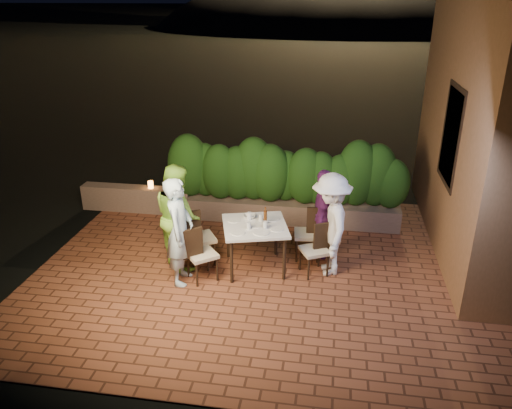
% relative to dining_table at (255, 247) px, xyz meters
% --- Properties ---
extents(ground, '(400.00, 400.00, 0.00)m').
position_rel_dining_table_xyz_m(ground, '(0.11, -0.44, -0.40)').
color(ground, black).
rests_on(ground, ground).
extents(terrace_floor, '(7.00, 6.00, 0.15)m').
position_rel_dining_table_xyz_m(terrace_floor, '(0.11, 0.06, -0.45)').
color(terrace_floor, brown).
rests_on(terrace_floor, ground).
extents(building_wall, '(1.60, 5.00, 5.00)m').
position_rel_dining_table_xyz_m(building_wall, '(3.71, 1.56, 2.12)').
color(building_wall, '#925F39').
rests_on(building_wall, ground).
extents(window_pane, '(0.08, 1.00, 1.40)m').
position_rel_dining_table_xyz_m(window_pane, '(2.93, 1.06, 1.62)').
color(window_pane, black).
rests_on(window_pane, building_wall).
extents(window_frame, '(0.06, 1.15, 1.55)m').
position_rel_dining_table_xyz_m(window_frame, '(2.92, 1.06, 1.62)').
color(window_frame, black).
rests_on(window_frame, building_wall).
extents(planter, '(4.20, 0.55, 0.40)m').
position_rel_dining_table_xyz_m(planter, '(0.31, 1.86, -0.17)').
color(planter, brown).
rests_on(planter, ground).
extents(hedge, '(4.00, 0.70, 1.10)m').
position_rel_dining_table_xyz_m(hedge, '(0.31, 1.86, 0.57)').
color(hedge, '#1C4312').
rests_on(hedge, planter).
extents(parapet, '(2.20, 0.30, 0.50)m').
position_rel_dining_table_xyz_m(parapet, '(-2.69, 1.86, -0.12)').
color(parapet, brown).
rests_on(parapet, ground).
extents(hill, '(52.00, 40.00, 22.00)m').
position_rel_dining_table_xyz_m(hill, '(2.11, 59.56, -4.38)').
color(hill, black).
rests_on(hill, ground).
extents(dining_table, '(1.19, 1.19, 0.75)m').
position_rel_dining_table_xyz_m(dining_table, '(0.00, 0.00, 0.00)').
color(dining_table, white).
rests_on(dining_table, ground).
extents(plate_nw, '(0.22, 0.22, 0.01)m').
position_rel_dining_table_xyz_m(plate_nw, '(-0.21, -0.31, 0.38)').
color(plate_nw, white).
rests_on(plate_nw, dining_table).
extents(plate_sw, '(0.19, 0.19, 0.01)m').
position_rel_dining_table_xyz_m(plate_sw, '(-0.35, 0.11, 0.38)').
color(plate_sw, white).
rests_on(plate_sw, dining_table).
extents(plate_ne, '(0.20, 0.20, 0.01)m').
position_rel_dining_table_xyz_m(plate_ne, '(0.35, -0.11, 0.38)').
color(plate_ne, white).
rests_on(plate_ne, dining_table).
extents(plate_se, '(0.23, 0.23, 0.01)m').
position_rel_dining_table_xyz_m(plate_se, '(0.23, 0.26, 0.38)').
color(plate_se, white).
rests_on(plate_se, dining_table).
extents(plate_centre, '(0.22, 0.22, 0.01)m').
position_rel_dining_table_xyz_m(plate_centre, '(0.00, -0.02, 0.38)').
color(plate_centre, white).
rests_on(plate_centre, dining_table).
extents(plate_front, '(0.24, 0.24, 0.01)m').
position_rel_dining_table_xyz_m(plate_front, '(0.14, -0.26, 0.38)').
color(plate_front, white).
rests_on(plate_front, dining_table).
extents(glass_nw, '(0.06, 0.06, 0.11)m').
position_rel_dining_table_xyz_m(glass_nw, '(-0.07, -0.16, 0.43)').
color(glass_nw, silver).
rests_on(glass_nw, dining_table).
extents(glass_sw, '(0.07, 0.07, 0.12)m').
position_rel_dining_table_xyz_m(glass_sw, '(-0.12, 0.18, 0.44)').
color(glass_sw, silver).
rests_on(glass_sw, dining_table).
extents(glass_ne, '(0.07, 0.07, 0.12)m').
position_rel_dining_table_xyz_m(glass_ne, '(0.17, -0.09, 0.43)').
color(glass_ne, silver).
rests_on(glass_ne, dining_table).
extents(glass_se, '(0.07, 0.07, 0.11)m').
position_rel_dining_table_xyz_m(glass_se, '(0.07, 0.16, 0.43)').
color(glass_se, silver).
rests_on(glass_se, dining_table).
extents(beer_bottle, '(0.05, 0.05, 0.28)m').
position_rel_dining_table_xyz_m(beer_bottle, '(0.15, 0.07, 0.52)').
color(beer_bottle, '#51280D').
rests_on(beer_bottle, dining_table).
extents(bowl, '(0.22, 0.22, 0.05)m').
position_rel_dining_table_xyz_m(bowl, '(-0.13, 0.25, 0.40)').
color(bowl, white).
rests_on(bowl, dining_table).
extents(chair_left_front, '(0.57, 0.57, 0.87)m').
position_rel_dining_table_xyz_m(chair_left_front, '(-0.73, -0.45, 0.06)').
color(chair_left_front, black).
rests_on(chair_left_front, ground).
extents(chair_left_back, '(0.59, 0.59, 0.93)m').
position_rel_dining_table_xyz_m(chair_left_back, '(-0.88, 0.02, 0.09)').
color(chair_left_back, black).
rests_on(chair_left_back, ground).
extents(chair_right_front, '(0.53, 0.53, 0.84)m').
position_rel_dining_table_xyz_m(chair_right_front, '(0.93, -0.02, 0.05)').
color(chair_right_front, black).
rests_on(chair_right_front, ground).
extents(chair_right_back, '(0.46, 0.46, 0.90)m').
position_rel_dining_table_xyz_m(chair_right_back, '(0.78, 0.47, 0.07)').
color(chair_right_back, black).
rests_on(chair_right_back, ground).
extents(diner_blue, '(0.43, 0.63, 1.65)m').
position_rel_dining_table_xyz_m(diner_blue, '(-1.02, -0.55, 0.45)').
color(diner_blue, silver).
rests_on(diner_blue, ground).
extents(diner_green, '(1.01, 1.03, 1.68)m').
position_rel_dining_table_xyz_m(diner_green, '(-1.20, -0.05, 0.46)').
color(diner_green, '#86CA3F').
rests_on(diner_green, ground).
extents(diner_white, '(0.77, 1.13, 1.62)m').
position_rel_dining_table_xyz_m(diner_white, '(1.14, 0.07, 0.43)').
color(diner_white, white).
rests_on(diner_white, ground).
extents(diner_purple, '(0.43, 0.91, 1.50)m').
position_rel_dining_table_xyz_m(diner_purple, '(1.02, 0.59, 0.38)').
color(diner_purple, '#632268').
rests_on(diner_purple, ground).
extents(parapet_lamp, '(0.10, 0.10, 0.14)m').
position_rel_dining_table_xyz_m(parapet_lamp, '(-2.38, 1.86, 0.20)').
color(parapet_lamp, orange).
rests_on(parapet_lamp, parapet).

